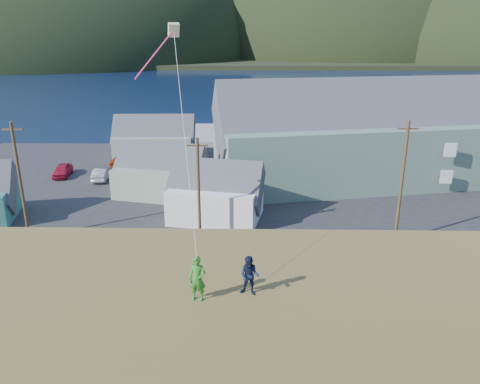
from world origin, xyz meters
name	(u,v)px	position (x,y,z in m)	size (l,w,h in m)	color
ground	(234,249)	(0.00, 0.00, 0.00)	(900.00, 900.00, 0.00)	#0A1638
grass_strip	(233,261)	(0.00, -2.00, 0.05)	(110.00, 8.00, 0.10)	#4C3D19
waterfront_lot	(239,182)	(0.00, 17.00, 0.06)	(72.00, 36.00, 0.12)	#28282B
wharf	(205,135)	(-6.00, 40.00, 0.45)	(26.00, 14.00, 0.90)	gray
far_shore	(249,52)	(0.00, 330.00, 1.00)	(900.00, 320.00, 2.00)	black
far_hills	(304,54)	(35.59, 279.38, 2.00)	(760.00, 265.00, 143.00)	black
lodge	(394,134)	(17.07, 18.23, 5.29)	(40.57, 18.48, 13.78)	slate
shed_palegreen_near	(161,172)	(-7.88, 12.44, 2.46)	(9.95, 7.36, 6.51)	gray
shed_white	(216,193)	(-1.82, 6.04, 2.51)	(9.03, 6.82, 6.53)	white
shed_palegreen_far	(154,139)	(-11.32, 26.89, 2.70)	(10.69, 6.36, 7.05)	gray
utility_poles	(207,185)	(-2.11, 1.50, 4.75)	(29.86, 0.24, 9.74)	#47331E
parked_cars	(169,165)	(-8.51, 21.00, 0.84)	(25.15, 12.45, 1.57)	navy
kite_flyer_green	(197,279)	(-0.64, -18.69, 8.02)	(0.60, 0.39, 1.65)	#2B7B21
kite_flyer_navy	(250,276)	(1.16, -18.29, 7.94)	(0.72, 0.56, 1.47)	#141C39
kite_rig	(171,37)	(-2.20, -12.25, 15.88)	(1.38, 3.66, 10.05)	beige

